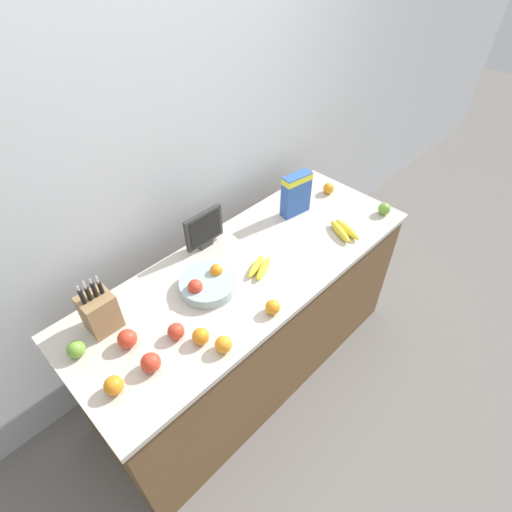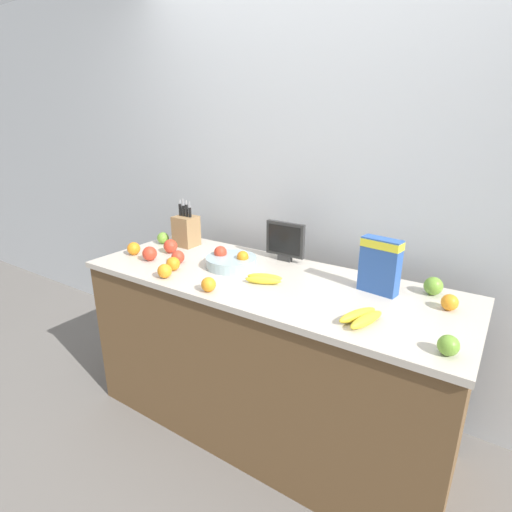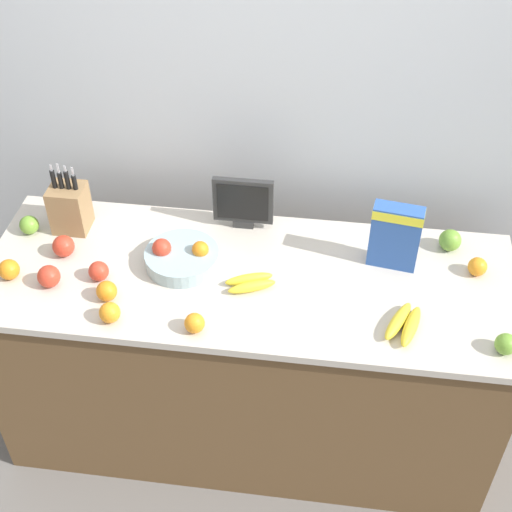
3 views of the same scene
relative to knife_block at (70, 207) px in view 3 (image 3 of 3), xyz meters
name	(u,v)px [view 3 (image 3 of 3)]	position (x,y,z in m)	size (l,w,h in m)	color
ground_plane	(249,423)	(0.71, -0.19, -0.99)	(14.00, 14.00, 0.00)	slate
wall_back	(268,97)	(0.71, 0.39, 0.31)	(9.00, 0.06, 2.60)	silver
counter	(249,357)	(0.71, -0.19, -0.54)	(1.94, 0.72, 0.89)	brown
knife_block	(70,207)	(0.00, 0.00, 0.00)	(0.13, 0.12, 0.29)	#937047
small_monitor	(243,202)	(0.66, 0.09, 0.02)	(0.23, 0.03, 0.22)	#2D2D2D
cereal_box	(396,234)	(1.22, -0.05, 0.04)	(0.19, 0.09, 0.26)	#2D56A8
fruit_bowl	(181,257)	(0.46, -0.15, -0.06)	(0.27, 0.27, 0.10)	#99B2B7
banana_bunch_left	(404,324)	(1.26, -0.37, -0.08)	(0.15, 0.21, 0.04)	yellow
banana_bunch_right	(250,283)	(0.73, -0.24, -0.08)	(0.19, 0.14, 0.04)	yellow
apple_near_bananas	(29,225)	(-0.15, -0.05, -0.06)	(0.07, 0.07, 0.07)	#6B9E33
apple_rightmost	(63,246)	(0.02, -0.16, -0.06)	(0.08, 0.08, 0.08)	red
apple_rear	(99,271)	(0.19, -0.27, -0.06)	(0.07, 0.07, 0.07)	red
apple_middle	(506,344)	(1.58, -0.43, -0.06)	(0.07, 0.07, 0.07)	#6B9E33
apple_front	(450,240)	(1.44, 0.06, -0.06)	(0.08, 0.08, 0.08)	#6B9E33
apple_by_knife_block	(49,276)	(0.02, -0.33, -0.06)	(0.08, 0.08, 0.08)	red
orange_front_right	(107,291)	(0.24, -0.37, -0.06)	(0.07, 0.07, 0.07)	orange
orange_mid_right	(110,313)	(0.28, -0.46, -0.06)	(0.07, 0.07, 0.07)	orange
orange_mid_left	(195,323)	(0.58, -0.47, -0.06)	(0.07, 0.07, 0.07)	orange
orange_by_cereal	(9,270)	(-0.13, -0.31, -0.06)	(0.08, 0.08, 0.08)	orange
orange_front_center	(477,267)	(1.53, -0.07, -0.06)	(0.07, 0.07, 0.07)	orange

